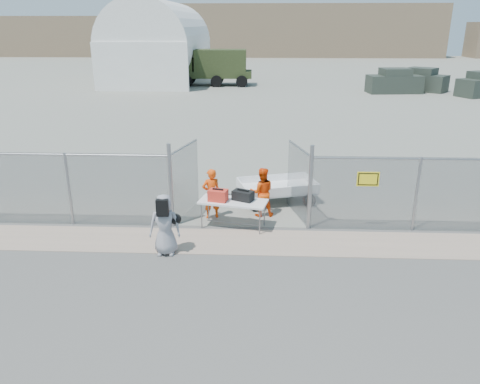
{
  "coord_description": "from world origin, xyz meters",
  "views": [
    {
      "loc": [
        0.57,
        -10.62,
        5.65
      ],
      "look_at": [
        0.0,
        2.0,
        1.1
      ],
      "focal_mm": 35.0,
      "sensor_mm": 36.0,
      "label": 1
    }
  ],
  "objects_px": {
    "folding_table": "(233,214)",
    "security_worker_left": "(211,194)",
    "utility_trailer": "(277,190)",
    "visitor": "(165,225)",
    "security_worker_right": "(262,192)"
  },
  "relations": [
    {
      "from": "security_worker_left",
      "to": "visitor",
      "type": "height_order",
      "value": "visitor"
    },
    {
      "from": "security_worker_left",
      "to": "visitor",
      "type": "distance_m",
      "value": 2.61
    },
    {
      "from": "security_worker_right",
      "to": "utility_trailer",
      "type": "distance_m",
      "value": 1.41
    },
    {
      "from": "folding_table",
      "to": "security_worker_left",
      "type": "height_order",
      "value": "security_worker_left"
    },
    {
      "from": "visitor",
      "to": "utility_trailer",
      "type": "relative_size",
      "value": 0.5
    },
    {
      "from": "visitor",
      "to": "utility_trailer",
      "type": "xyz_separation_m",
      "value": [
        2.99,
        3.93,
        -0.42
      ]
    },
    {
      "from": "visitor",
      "to": "folding_table",
      "type": "bearing_deg",
      "value": 44.65
    },
    {
      "from": "utility_trailer",
      "to": "security_worker_left",
      "type": "bearing_deg",
      "value": -160.08
    },
    {
      "from": "visitor",
      "to": "utility_trailer",
      "type": "distance_m",
      "value": 4.96
    },
    {
      "from": "security_worker_right",
      "to": "utility_trailer",
      "type": "bearing_deg",
      "value": -117.65
    },
    {
      "from": "visitor",
      "to": "security_worker_right",
      "type": "bearing_deg",
      "value": 45.04
    },
    {
      "from": "security_worker_left",
      "to": "visitor",
      "type": "xyz_separation_m",
      "value": [
        -0.94,
        -2.43,
        0.03
      ]
    },
    {
      "from": "security_worker_left",
      "to": "security_worker_right",
      "type": "relative_size",
      "value": 1.01
    },
    {
      "from": "folding_table",
      "to": "security_worker_right",
      "type": "distance_m",
      "value": 1.29
    },
    {
      "from": "security_worker_left",
      "to": "security_worker_right",
      "type": "xyz_separation_m",
      "value": [
        1.54,
        0.24,
        -0.01
      ]
    }
  ]
}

